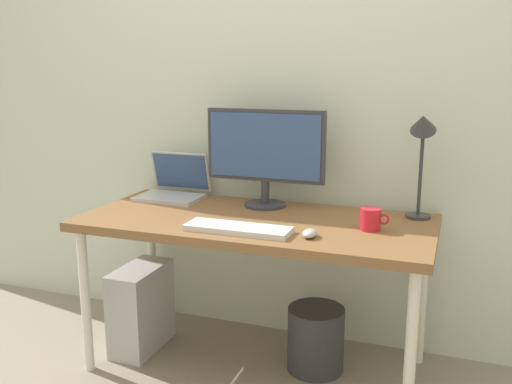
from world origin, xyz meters
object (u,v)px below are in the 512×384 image
Objects in this scene: monitor at (265,151)px; coffee_mug at (371,219)px; keyboard at (237,229)px; mouse at (310,233)px; wastebasket at (316,339)px; computer_tower at (141,308)px; laptop at (174,186)px; desk_lamp at (422,140)px; desk at (256,231)px.

monitor is 4.81× the size of coffee_mug.
mouse is (0.30, 0.02, 0.01)m from keyboard.
coffee_mug is 0.66m from wastebasket.
keyboard reaches higher than computer_tower.
laptop is at bearing 166.40° from coffee_mug.
desk_lamp reaches higher than wastebasket.
keyboard is at bearing -90.99° from desk.
coffee_mug is at bearing -23.29° from monitor.
desk is 2.68× the size of monitor.
mouse reaches higher than computer_tower.
computer_tower is (-0.59, 0.19, -0.52)m from keyboard.
wastebasket is (-0.24, 0.07, -0.61)m from coffee_mug.
computer_tower is at bearing -102.60° from laptop.
keyboard is 1.47× the size of wastebasket.
keyboard reaches higher than wastebasket.
mouse reaches higher than wastebasket.
wastebasket is at bearing 6.02° from computer_tower.
monitor is at bearing 94.08° from keyboard.
wastebasket is (0.80, -0.18, -0.62)m from laptop.
laptop is 3.56× the size of mouse.
keyboard is (-0.68, -0.44, -0.34)m from desk_lamp.
mouse is at bearing -131.93° from desk_lamp.
monitor is at bearing 128.30° from mouse.
desk is at bearing 89.01° from keyboard.
desk_lamp is 1.17× the size of computer_tower.
mouse is 0.64m from wastebasket.
mouse is (0.83, -0.44, -0.04)m from laptop.
monitor reaches higher than laptop.
coffee_mug is 0.40× the size of wastebasket.
desk is 0.75m from computer_tower.
monitor is 6.43× the size of mouse.
desk reaches higher than wastebasket.
coffee_mug is 1.23m from computer_tower.
monitor reaches higher than computer_tower.
monitor reaches higher than coffee_mug.
monitor reaches higher than keyboard.
mouse is 0.21× the size of computer_tower.
mouse reaches higher than keyboard.
coffee_mug reaches higher than wastebasket.
laptop is at bearing 177.85° from monitor.
computer_tower is (-1.10, -0.02, -0.55)m from coffee_mug.
computer_tower is 1.40× the size of wastebasket.
mouse is (-0.38, -0.42, -0.33)m from desk_lamp.
desk is at bearing 146.58° from mouse.
mouse is at bearing -27.84° from laptop.
desk is 0.58m from wastebasket.
keyboard is at bearing -146.91° from desk_lamp.
coffee_mug is 0.29× the size of computer_tower.
laptop is 2.66× the size of coffee_mug.
monitor is at bearing 152.43° from wastebasket.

